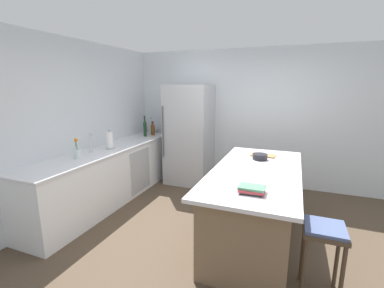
# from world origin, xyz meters

# --- Properties ---
(ground_plane) EXTENTS (7.20, 7.20, 0.00)m
(ground_plane) POSITION_xyz_m (0.00, 0.00, 0.00)
(ground_plane) COLOR #4C3D2D
(wall_rear) EXTENTS (6.00, 0.10, 2.60)m
(wall_rear) POSITION_xyz_m (0.00, 2.25, 1.30)
(wall_rear) COLOR silver
(wall_rear) RESTS_ON ground_plane
(wall_left) EXTENTS (0.10, 6.00, 2.60)m
(wall_left) POSITION_xyz_m (-2.45, 0.00, 1.30)
(wall_left) COLOR silver
(wall_left) RESTS_ON ground_plane
(counter_run_left) EXTENTS (0.68, 3.22, 0.91)m
(counter_run_left) POSITION_xyz_m (-2.08, 0.50, 0.46)
(counter_run_left) COLOR white
(counter_run_left) RESTS_ON ground_plane
(kitchen_island) EXTENTS (1.02, 2.21, 0.91)m
(kitchen_island) POSITION_xyz_m (0.35, 0.20, 0.46)
(kitchen_island) COLOR #7A6047
(kitchen_island) RESTS_ON ground_plane
(refrigerator) EXTENTS (0.84, 0.78, 1.93)m
(refrigerator) POSITION_xyz_m (-1.19, 1.83, 0.96)
(refrigerator) COLOR #B7BABF
(refrigerator) RESTS_ON ground_plane
(bar_stool) EXTENTS (0.36, 0.36, 0.70)m
(bar_stool) POSITION_xyz_m (1.06, -0.53, 0.57)
(bar_stool) COLOR #473828
(bar_stool) RESTS_ON ground_plane
(sink_faucet) EXTENTS (0.15, 0.05, 0.30)m
(sink_faucet) POSITION_xyz_m (-2.12, 0.15, 1.07)
(sink_faucet) COLOR silver
(sink_faucet) RESTS_ON counter_run_left
(flower_vase) EXTENTS (0.09, 0.09, 0.30)m
(flower_vase) POSITION_xyz_m (-2.07, -0.18, 1.00)
(flower_vase) COLOR silver
(flower_vase) RESTS_ON counter_run_left
(paper_towel_roll) EXTENTS (0.14, 0.14, 0.31)m
(paper_towel_roll) POSITION_xyz_m (-2.04, 0.48, 1.04)
(paper_towel_roll) COLOR gray
(paper_towel_roll) RESTS_ON counter_run_left
(soda_bottle) EXTENTS (0.08, 0.08, 0.33)m
(soda_bottle) POSITION_xyz_m (-2.13, 2.00, 1.04)
(soda_bottle) COLOR silver
(soda_bottle) RESTS_ON counter_run_left
(syrup_bottle) EXTENTS (0.06, 0.06, 0.27)m
(syrup_bottle) POSITION_xyz_m (-2.06, 1.90, 1.01)
(syrup_bottle) COLOR #5B3319
(syrup_bottle) RESTS_ON counter_run_left
(whiskey_bottle) EXTENTS (0.08, 0.08, 0.28)m
(whiskey_bottle) POSITION_xyz_m (-1.99, 1.81, 1.02)
(whiskey_bottle) COLOR brown
(whiskey_bottle) RESTS_ON counter_run_left
(hot_sauce_bottle) EXTENTS (0.05, 0.05, 0.23)m
(hot_sauce_bottle) POSITION_xyz_m (-2.12, 1.72, 1.00)
(hot_sauce_bottle) COLOR red
(hot_sauce_bottle) RESTS_ON counter_run_left
(wine_bottle) EXTENTS (0.06, 0.06, 0.41)m
(wine_bottle) POSITION_xyz_m (-2.06, 1.62, 1.07)
(wine_bottle) COLOR #19381E
(wine_bottle) RESTS_ON counter_run_left
(cookbook_stack) EXTENTS (0.25, 0.20, 0.07)m
(cookbook_stack) POSITION_xyz_m (0.40, -0.54, 0.95)
(cookbook_stack) COLOR #2D2D33
(cookbook_stack) RESTS_ON kitchen_island
(mixing_bowl) EXTENTS (0.20, 0.20, 0.08)m
(mixing_bowl) POSITION_xyz_m (0.33, 0.68, 0.95)
(mixing_bowl) COLOR black
(mixing_bowl) RESTS_ON kitchen_island
(cutting_board) EXTENTS (0.35, 0.20, 0.02)m
(cutting_board) POSITION_xyz_m (0.34, 0.89, 0.92)
(cutting_board) COLOR #9E7042
(cutting_board) RESTS_ON kitchen_island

